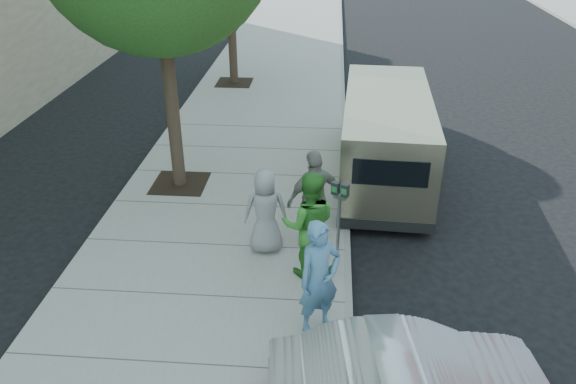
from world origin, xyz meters
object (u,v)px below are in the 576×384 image
object	(u,v)px
person_gray_shirt	(266,211)
person_striped_polo	(314,198)
parking_meter	(340,204)
person_officer	(319,279)
van	(385,137)
sedan	(411,382)
person_green_shirt	(309,225)

from	to	relation	value
person_gray_shirt	person_striped_polo	world-z (taller)	person_striped_polo
parking_meter	person_striped_polo	bearing A→B (deg)	159.60
parking_meter	person_officer	bearing A→B (deg)	-75.11
parking_meter	person_striped_polo	distance (m)	0.63
person_gray_shirt	person_striped_polo	distance (m)	0.93
parking_meter	van	xyz separation A→B (m)	(1.06, 3.43, -0.13)
sedan	person_gray_shirt	bearing A→B (deg)	24.80
van	person_gray_shirt	bearing A→B (deg)	-122.35
person_officer	sedan	bearing A→B (deg)	-82.46
parking_meter	person_striped_polo	size ratio (longest dim) A/B	0.79
van	person_green_shirt	bearing A→B (deg)	-108.39
parking_meter	person_officer	xyz separation A→B (m)	(-0.29, -1.96, -0.14)
van	sedan	bearing A→B (deg)	-88.30
person_striped_polo	parking_meter	bearing A→B (deg)	105.66
person_officer	person_striped_polo	xyz separation A→B (m)	(-0.15, 2.39, 0.01)
person_gray_shirt	person_striped_polo	xyz separation A→B (m)	(0.86, 0.33, 0.12)
parking_meter	person_officer	distance (m)	1.99
person_officer	person_gray_shirt	world-z (taller)	person_officer
person_green_shirt	person_gray_shirt	world-z (taller)	person_green_shirt
person_green_shirt	person_striped_polo	bearing A→B (deg)	-97.52
person_officer	person_striped_polo	bearing A→B (deg)	60.41
van	sedan	size ratio (longest dim) A/B	1.58
parking_meter	person_gray_shirt	bearing A→B (deg)	-160.77
sedan	person_gray_shirt	world-z (taller)	person_gray_shirt
sedan	person_gray_shirt	xyz separation A→B (m)	(-2.21, 3.45, 0.37)
person_officer	person_striped_polo	distance (m)	2.40
van	person_striped_polo	xyz separation A→B (m)	(-1.50, -3.00, -0.00)
parking_meter	person_gray_shirt	distance (m)	1.33
van	person_gray_shirt	size ratio (longest dim) A/B	3.46
person_green_shirt	person_striped_polo	xyz separation A→B (m)	(0.06, 0.99, -0.03)
van	person_officer	bearing A→B (deg)	-101.10
person_gray_shirt	person_green_shirt	bearing A→B (deg)	131.63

